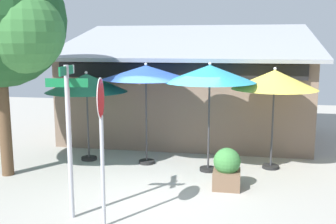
{
  "coord_description": "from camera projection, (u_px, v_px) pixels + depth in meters",
  "views": [
    {
      "loc": [
        1.72,
        -8.31,
        3.27
      ],
      "look_at": [
        -0.03,
        1.2,
        1.6
      ],
      "focal_mm": 42.32,
      "sensor_mm": 36.0,
      "label": 1
    }
  ],
  "objects": [
    {
      "name": "ground_plane",
      "position": [
        160.0,
        193.0,
        8.93
      ],
      "size": [
        28.0,
        28.0,
        0.1
      ],
      "primitive_type": "cube",
      "color": "#9E9B93"
    },
    {
      "name": "cafe_building",
      "position": [
        188.0,
        94.0,
        14.02
      ],
      "size": [
        8.43,
        5.28,
        4.02
      ],
      "color": "#705B4C",
      "rests_on": "ground"
    },
    {
      "name": "street_sign_post",
      "position": [
        69.0,
        127.0,
        7.26
      ],
      "size": [
        0.78,
        0.84,
        2.9
      ],
      "color": "#A8AAB2",
      "rests_on": "ground"
    },
    {
      "name": "stop_sign",
      "position": [
        101.0,
        126.0,
        6.88
      ],
      "size": [
        0.15,
        0.71,
        2.7
      ],
      "color": "#A8AAB2",
      "rests_on": "ground"
    },
    {
      "name": "patio_umbrella_forest_green_left",
      "position": [
        86.0,
        83.0,
        10.94
      ],
      "size": [
        2.27,
        2.27,
        2.53
      ],
      "color": "black",
      "rests_on": "ground"
    },
    {
      "name": "patio_umbrella_royal_blue_center",
      "position": [
        146.0,
        73.0,
        10.55
      ],
      "size": [
        2.36,
        2.36,
        2.78
      ],
      "color": "black",
      "rests_on": "ground"
    },
    {
      "name": "patio_umbrella_teal_right",
      "position": [
        210.0,
        74.0,
        9.91
      ],
      "size": [
        2.32,
        2.32,
        2.82
      ],
      "color": "black",
      "rests_on": "ground"
    },
    {
      "name": "patio_umbrella_mustard_far_right",
      "position": [
        275.0,
        80.0,
        10.15
      ],
      "size": [
        2.2,
        2.2,
        2.68
      ],
      "color": "black",
      "rests_on": "ground"
    },
    {
      "name": "shade_tree",
      "position": [
        1.0,
        22.0,
        9.29
      ],
      "size": [
        3.44,
        3.25,
        5.47
      ],
      "color": "brown",
      "rests_on": "ground"
    },
    {
      "name": "sidewalk_planter",
      "position": [
        227.0,
        169.0,
        9.01
      ],
      "size": [
        0.62,
        0.62,
        0.94
      ],
      "color": "brown",
      "rests_on": "ground"
    }
  ]
}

